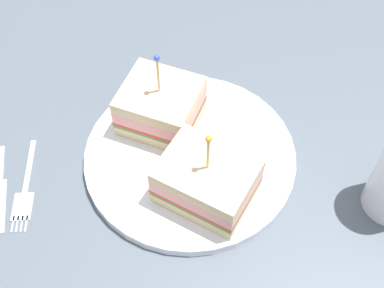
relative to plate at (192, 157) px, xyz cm
name	(u,v)px	position (x,y,z in cm)	size (l,w,h in cm)	color
ground_plane	(192,164)	(0.00, 0.00, -1.63)	(119.20, 119.20, 2.00)	#4C5660
plate	(192,157)	(0.00, 0.00, 0.00)	(25.33, 25.33, 1.25)	white
sandwich_half_front	(209,181)	(-5.49, -1.84, 3.34)	(11.80, 12.61, 10.69)	beige
sandwich_half_back	(163,106)	(5.13, 3.54, 3.44)	(10.94, 11.35, 11.26)	beige
fork	(27,194)	(-4.82, 19.20, -0.45)	(12.59, 2.32, 0.35)	silver
knife	(2,192)	(-4.51, 22.15, -0.45)	(12.01, 2.94, 0.35)	silver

